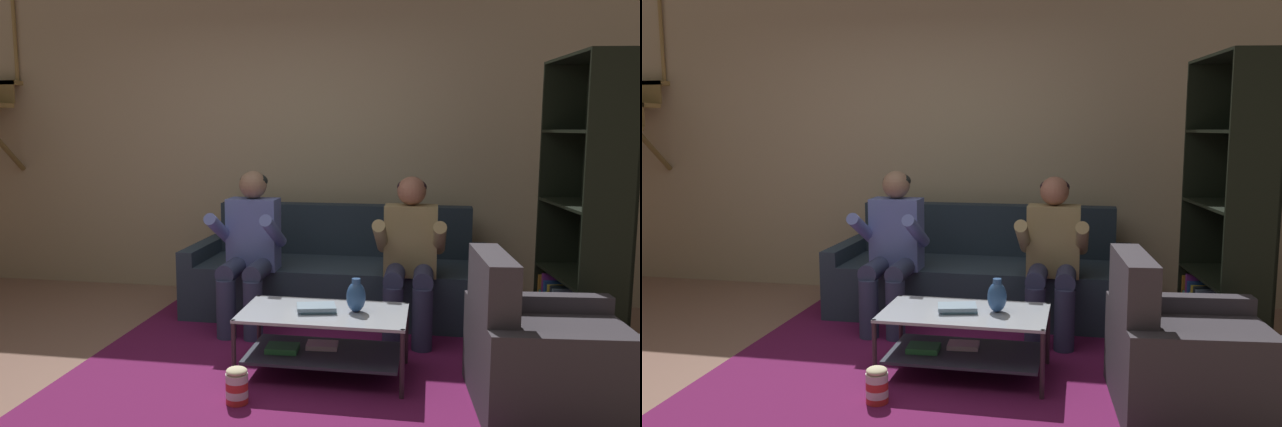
{
  "view_description": "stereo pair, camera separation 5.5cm",
  "coord_description": "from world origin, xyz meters",
  "views": [
    {
      "loc": [
        1.24,
        -3.13,
        1.51
      ],
      "look_at": [
        0.51,
        0.91,
        0.95
      ],
      "focal_mm": 35.0,
      "sensor_mm": 36.0,
      "label": 1
    },
    {
      "loc": [
        1.3,
        -3.12,
        1.51
      ],
      "look_at": [
        0.51,
        0.91,
        0.95
      ],
      "focal_mm": 35.0,
      "sensor_mm": 36.0,
      "label": 2
    }
  ],
  "objects": [
    {
      "name": "bookshelf",
      "position": [
        2.28,
        1.37,
        0.81
      ],
      "size": [
        0.45,
        0.93,
        1.99
      ],
      "color": "black",
      "rests_on": "ground"
    },
    {
      "name": "popcorn_tub",
      "position": [
        0.21,
        0.0,
        0.11
      ],
      "size": [
        0.12,
        0.12,
        0.21
      ],
      "color": "red",
      "rests_on": "ground"
    },
    {
      "name": "vase",
      "position": [
        0.81,
        0.51,
        0.5
      ],
      "size": [
        0.12,
        0.12,
        0.21
      ],
      "color": "#2D538B",
      "rests_on": "coffee_table"
    },
    {
      "name": "book_stack",
      "position": [
        0.57,
        0.48,
        0.43
      ],
      "size": [
        0.26,
        0.21,
        0.04
      ],
      "color": "#6DA2B7",
      "rests_on": "coffee_table"
    },
    {
      "name": "back_partition",
      "position": [
        0.0,
        2.46,
        1.45
      ],
      "size": [
        8.4,
        0.12,
        2.9
      ],
      "primitive_type": "cube",
      "color": "#BEAE8D",
      "rests_on": "ground"
    },
    {
      "name": "armchair",
      "position": [
        1.87,
        0.24,
        0.28
      ],
      "size": [
        0.92,
        0.93,
        0.85
      ],
      "color": "#3C373E",
      "rests_on": "ground"
    },
    {
      "name": "ground",
      "position": [
        0.0,
        0.0,
        0.0
      ],
      "size": [
        16.8,
        16.8,
        0.0
      ],
      "primitive_type": "plane",
      "color": "#977060"
    },
    {
      "name": "person_seated_right",
      "position": [
        1.1,
        1.3,
        0.64
      ],
      "size": [
        0.5,
        0.58,
        1.17
      ],
      "color": "#333658",
      "rests_on": "ground"
    },
    {
      "name": "area_rug",
      "position": [
        0.56,
        1.03,
        0.01
      ],
      "size": [
        3.02,
        3.28,
        0.01
      ],
      "color": "#641648",
      "rests_on": "ground"
    },
    {
      "name": "coffee_table",
      "position": [
        0.6,
        0.49,
        0.27
      ],
      "size": [
        1.01,
        0.56,
        0.41
      ],
      "color": "#B0B8C5",
      "rests_on": "ground"
    },
    {
      "name": "couch",
      "position": [
        0.5,
        1.82,
        0.29
      ],
      "size": [
        2.41,
        0.88,
        0.86
      ],
      "color": "#2A394A",
      "rests_on": "ground"
    },
    {
      "name": "person_seated_left",
      "position": [
        -0.09,
        1.3,
        0.65
      ],
      "size": [
        0.5,
        0.58,
        1.19
      ],
      "color": "#353D60",
      "rests_on": "ground"
    }
  ]
}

